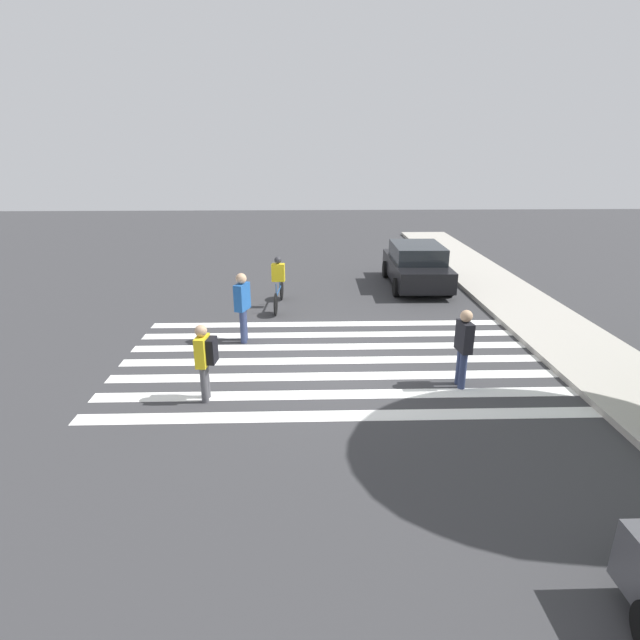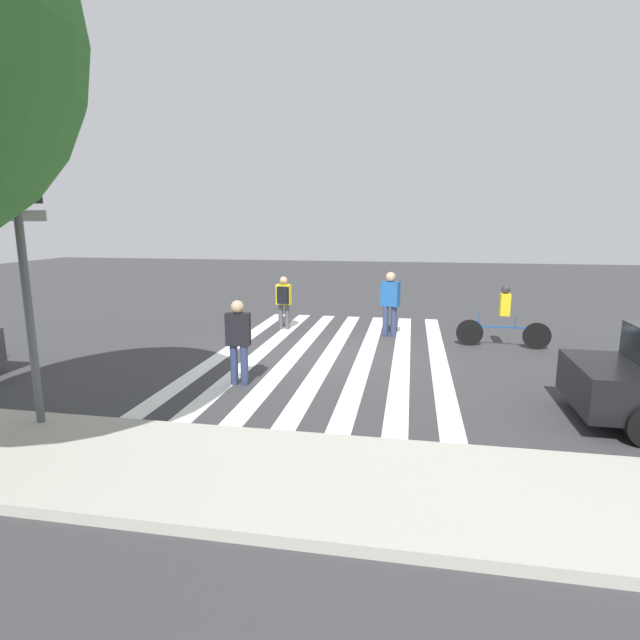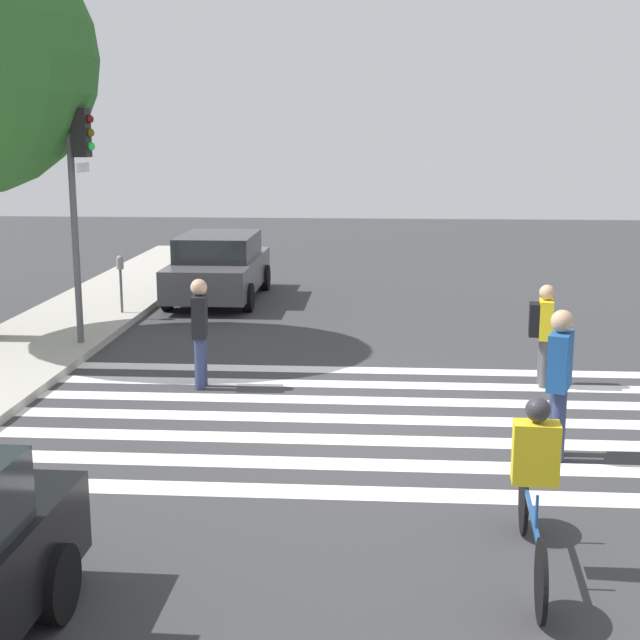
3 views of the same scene
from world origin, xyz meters
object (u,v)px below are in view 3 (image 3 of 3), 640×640
pedestrian_adult_yellow_jacket (200,327)px  cyclist_mid_street (534,481)px  pedestrian_child_with_backpack (559,375)px  car_parked_far_curb (219,267)px  traffic_light (79,175)px  pedestrian_adult_blue_shirt (543,327)px  parking_meter (120,272)px

pedestrian_adult_yellow_jacket → cyclist_mid_street: bearing=29.0°
pedestrian_child_with_backpack → car_parked_far_curb: 11.82m
traffic_light → pedestrian_child_with_backpack: bearing=-124.1°
pedestrian_child_with_backpack → cyclist_mid_street: size_ratio=0.79×
traffic_light → pedestrian_adult_blue_shirt: bearing=-103.3°
pedestrian_child_with_backpack → parking_meter: bearing=-115.8°
car_parked_far_curb → pedestrian_adult_yellow_jacket: bearing=-171.6°
traffic_light → cyclist_mid_street: 10.67m
cyclist_mid_street → traffic_light: bearing=43.8°
traffic_light → pedestrian_child_with_backpack: (-5.05, -7.46, -2.12)m
pedestrian_adult_yellow_jacket → car_parked_far_curb: (7.46, 1.06, -0.17)m
parking_meter → pedestrian_adult_blue_shirt: size_ratio=0.85×
traffic_light → pedestrian_adult_blue_shirt: traffic_light is taller
parking_meter → pedestrian_adult_blue_shirt: bearing=-120.1°
pedestrian_adult_blue_shirt → pedestrian_child_with_backpack: pedestrian_child_with_backpack is taller
pedestrian_adult_blue_shirt → pedestrian_child_with_backpack: 3.21m
pedestrian_adult_yellow_jacket → pedestrian_child_with_backpack: pedestrian_child_with_backpack is taller
pedestrian_adult_blue_shirt → pedestrian_child_with_backpack: size_ratio=0.87×
cyclist_mid_street → car_parked_far_curb: (13.15, 5.19, -0.08)m
pedestrian_child_with_backpack → car_parked_far_curb: bearing=-129.8°
car_parked_far_curb → cyclist_mid_street: bearing=-158.2°
pedestrian_child_with_backpack → car_parked_far_curb: (10.21, 5.97, -0.25)m
pedestrian_child_with_backpack → traffic_light: bearing=-104.2°
traffic_light → car_parked_far_curb: 5.87m
pedestrian_adult_yellow_jacket → pedestrian_child_with_backpack: bearing=53.8°
cyclist_mid_street → pedestrian_child_with_backpack: bearing=-10.8°
pedestrian_adult_blue_shirt → cyclist_mid_street: cyclist_mid_street is taller
traffic_light → pedestrian_child_with_backpack: traffic_light is taller
pedestrian_adult_blue_shirt → car_parked_far_curb: (7.01, 6.33, -0.15)m
parking_meter → pedestrian_adult_yellow_jacket: size_ratio=0.80×
traffic_light → cyclist_mid_street: bearing=-140.1°
traffic_light → pedestrian_adult_blue_shirt: 8.34m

